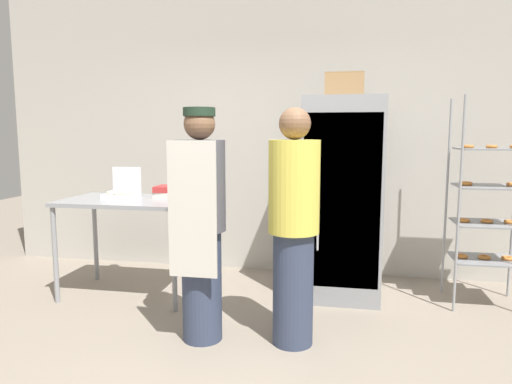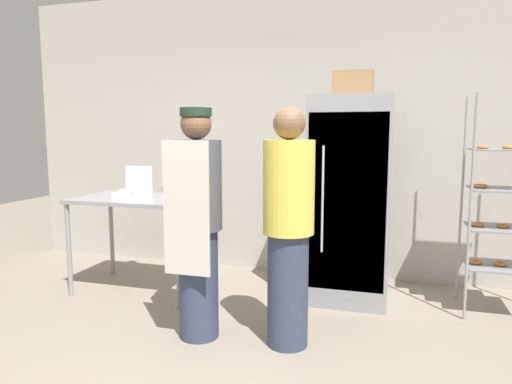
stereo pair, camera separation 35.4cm
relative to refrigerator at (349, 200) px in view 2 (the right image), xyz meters
The scene contains 11 objects.
ground_plane 1.82m from the refrigerator, 113.66° to the right, with size 14.00×14.00×0.00m, color gray.
back_wall 1.14m from the refrigerator, 130.78° to the left, with size 6.40×0.12×3.04m, color #B7B2A8.
refrigerator is the anchor object (origin of this frame).
baking_rack 1.25m from the refrigerator, ahead, with size 0.60×0.50×1.82m.
prep_counter 1.96m from the refrigerator, behind, with size 1.19×0.75×0.91m.
donut_box 2.02m from the refrigerator, behind, with size 0.29×0.25×0.29m.
blender_pitcher 2.09m from the refrigerator, behind, with size 0.14×0.14×0.27m.
binder_stack 1.59m from the refrigerator, behind, with size 0.31×0.24×0.11m.
cardboard_storage_box 1.02m from the refrigerator, 90.09° to the left, with size 0.35×0.27×0.22m.
person_baker 1.50m from the refrigerator, 131.27° to the right, with size 0.36×0.37×1.69m.
person_customer 1.11m from the refrigerator, 107.01° to the right, with size 0.36×0.36×1.68m.
Camera 2 is at (0.98, -2.67, 1.51)m, focal length 32.00 mm.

